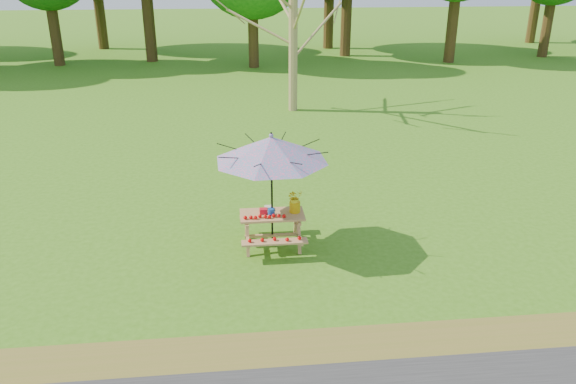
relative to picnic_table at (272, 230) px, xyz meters
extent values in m
plane|color=#3C7315|center=(-1.41, -0.50, -0.33)|extent=(120.00, 120.00, 0.00)
cube|color=olive|center=(-1.41, -3.30, -0.32)|extent=(120.00, 1.20, 0.01)
cylinder|color=olive|center=(1.59, 10.53, 2.06)|extent=(0.39, 0.39, 4.76)
cube|color=#A67A4B|center=(0.00, 0.00, 0.32)|extent=(1.20, 0.62, 0.04)
cube|color=#A67A4B|center=(0.00, -0.55, 0.03)|extent=(1.20, 0.22, 0.04)
cube|color=#A67A4B|center=(0.00, 0.55, 0.03)|extent=(1.20, 0.22, 0.04)
cylinder|color=black|center=(0.00, 0.00, 0.80)|extent=(0.04, 0.04, 2.25)
cone|color=#2090B8|center=(0.00, 0.00, 1.62)|extent=(2.78, 2.78, 0.45)
sphere|color=#2090B8|center=(0.00, 0.00, 1.87)|extent=(0.08, 0.08, 0.08)
cube|color=red|center=(-0.16, 0.03, 0.39)|extent=(0.14, 0.12, 0.10)
cylinder|color=#1549AC|center=(-0.02, -0.05, 0.41)|extent=(0.13, 0.13, 0.13)
cube|color=beige|center=(-0.06, 0.20, 0.38)|extent=(0.13, 0.13, 0.07)
cylinder|color=#D89D0B|center=(0.43, 0.05, 0.45)|extent=(0.21, 0.21, 0.21)
imported|color=yellow|center=(0.43, 0.05, 0.64)|extent=(0.33, 0.30, 0.31)
camera|label=1|loc=(-0.71, -9.54, 4.72)|focal=35.00mm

